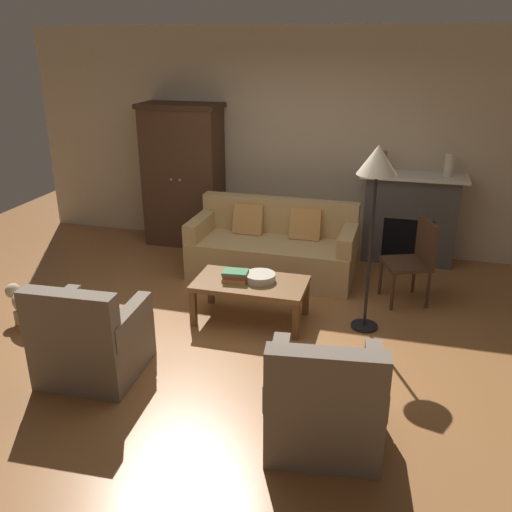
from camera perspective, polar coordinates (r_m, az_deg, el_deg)
ground_plane at (r=5.37m, az=-2.08°, el=-7.74°), size 9.60×9.60×0.00m
back_wall at (r=7.26m, az=3.81°, el=11.81°), size 7.20×0.10×2.80m
fireplace at (r=7.07m, az=15.64°, el=3.84°), size 1.26×0.48×1.12m
armoire at (r=7.45m, az=-7.53°, el=8.30°), size 1.06×0.57×1.87m
couch at (r=6.50m, az=1.82°, el=0.75°), size 1.93×0.88×0.86m
coffee_table at (r=5.40m, az=-0.57°, el=-3.18°), size 1.10×0.60×0.42m
fruit_bowl at (r=5.38m, az=0.42°, el=-2.22°), size 0.30×0.30×0.08m
book_stack at (r=5.38m, az=-2.13°, el=-2.06°), size 0.26×0.19×0.10m
mantel_vase_bronze at (r=6.89m, az=13.03°, el=9.51°), size 0.09×0.09×0.26m
mantel_vase_cream at (r=6.90m, az=19.40°, el=8.92°), size 0.10×0.10×0.27m
armchair_near_left at (r=4.76m, az=-16.76°, el=-8.50°), size 0.82×0.81×0.88m
armchair_near_right at (r=3.90m, az=7.11°, el=-14.98°), size 0.86×0.86×0.88m
side_chair_wooden at (r=5.98m, az=16.14°, el=-0.02°), size 0.57×0.57×0.90m
floor_lamp at (r=4.99m, az=12.42°, el=8.54°), size 0.36×0.36×1.78m
dog at (r=5.80m, az=-22.94°, el=-4.50°), size 0.52×0.36×0.39m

